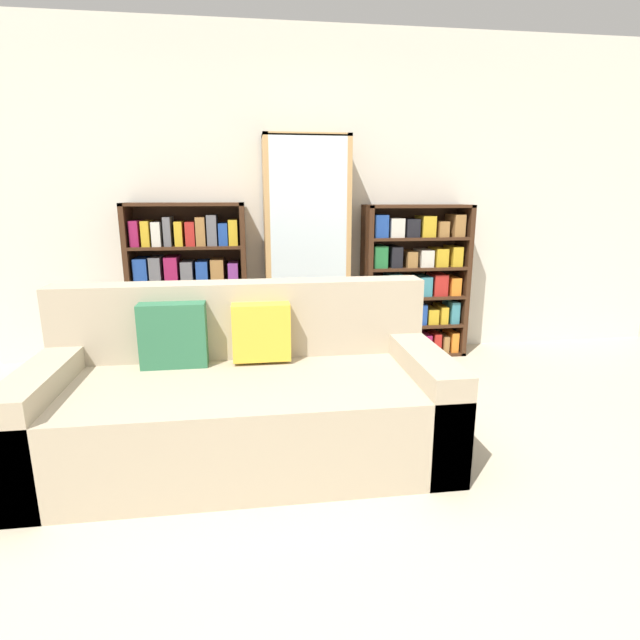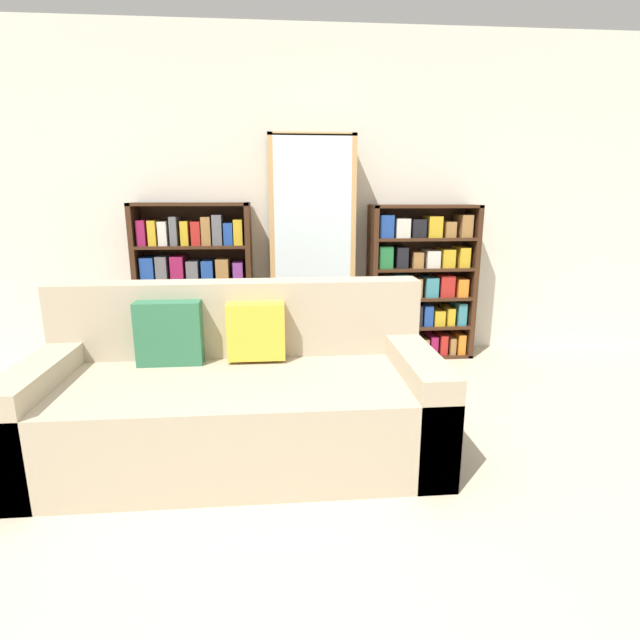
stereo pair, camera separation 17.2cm
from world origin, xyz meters
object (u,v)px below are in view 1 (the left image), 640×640
display_cabinet (306,254)px  bookshelf_left (189,288)px  wine_bottle (370,357)px  bookshelf_right (413,283)px  couch (244,399)px

display_cabinet → bookshelf_left: bearing=179.0°
display_cabinet → wine_bottle: bearing=-48.4°
bookshelf_right → couch: bearing=-132.9°
couch → bookshelf_right: size_ratio=1.64×
display_cabinet → wine_bottle: (0.44, -0.50, -0.76)m
display_cabinet → bookshelf_right: size_ratio=1.41×
display_cabinet → bookshelf_right: display_cabinet is taller
couch → bookshelf_left: bearing=105.6°
couch → display_cabinet: bearing=71.4°
bookshelf_left → display_cabinet: 1.00m
couch → bookshelf_left: bookshelf_left is taller
couch → bookshelf_left: (-0.44, 1.58, 0.33)m
couch → bookshelf_left: size_ratio=1.62×
bookshelf_right → display_cabinet: bearing=-179.0°
wine_bottle → couch: bearing=-132.2°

